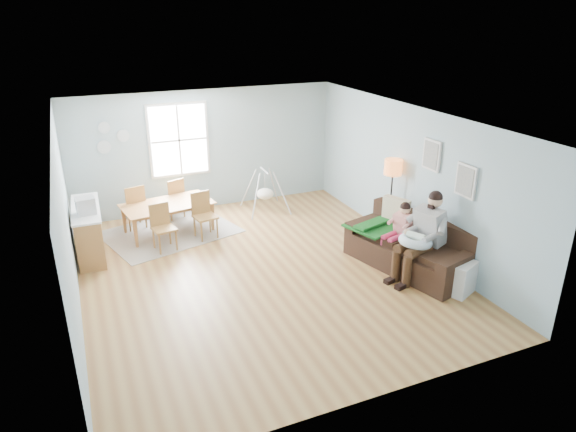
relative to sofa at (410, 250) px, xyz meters
name	(u,v)px	position (x,y,z in m)	size (l,w,h in m)	color
room	(259,137)	(-2.51, 0.87, 2.10)	(8.40, 9.40, 3.90)	brown
window	(179,140)	(-3.11, 4.33, 1.33)	(1.32, 0.08, 1.62)	silver
pictures	(448,167)	(0.46, -0.18, 1.53)	(0.05, 1.34, 0.74)	silver
wall_plates	(110,138)	(-4.51, 4.34, 1.51)	(0.67, 0.02, 0.66)	#9FB4BF
sofa	(410,250)	(0.00, 0.00, 0.00)	(1.51, 2.43, 0.92)	black
green_throw	(377,225)	(-0.28, 0.71, 0.26)	(1.03, 0.83, 0.04)	#16601A
beige_pillow	(396,211)	(0.08, 0.63, 0.50)	(0.15, 0.52, 0.52)	#C0B393
father	(423,233)	(-0.05, -0.35, 0.48)	(1.13, 0.66, 1.51)	gray
nursing_pillow	(415,241)	(-0.22, -0.39, 0.38)	(0.57, 0.57, 0.15)	silver
infant	(414,236)	(-0.24, -0.36, 0.47)	(0.26, 0.39, 0.15)	white
toddler	(400,224)	(-0.14, 0.19, 0.46)	(0.63, 0.42, 0.94)	white
floor_lamp	(393,174)	(0.29, 1.13, 1.05)	(0.33, 0.33, 1.66)	black
storage_cube	(458,277)	(0.18, -1.05, -0.05)	(0.62, 0.59, 0.54)	silver
rug	(170,232)	(-3.66, 3.22, -0.32)	(2.50, 1.90, 0.01)	gray
dining_table	(169,218)	(-3.66, 3.22, -0.01)	(1.78, 0.99, 0.62)	olive
chair_sw	(162,224)	(-3.91, 2.50, 0.19)	(0.47, 0.47, 0.90)	brown
chair_se	(203,212)	(-3.04, 2.75, 0.21)	(0.49, 0.49, 0.93)	brown
chair_nw	(134,204)	(-4.26, 3.68, 0.22)	(0.52, 0.52, 0.96)	brown
chair_ne	(174,196)	(-3.38, 3.94, 0.20)	(0.54, 0.54, 0.92)	brown
counter	(89,230)	(-5.21, 2.81, 0.15)	(0.54, 1.68, 0.93)	olive
monitor	(85,206)	(-5.21, 2.50, 0.76)	(0.34, 0.33, 0.30)	silver
baby_swing	(265,193)	(-1.41, 3.56, 0.11)	(0.99, 1.01, 0.97)	silver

